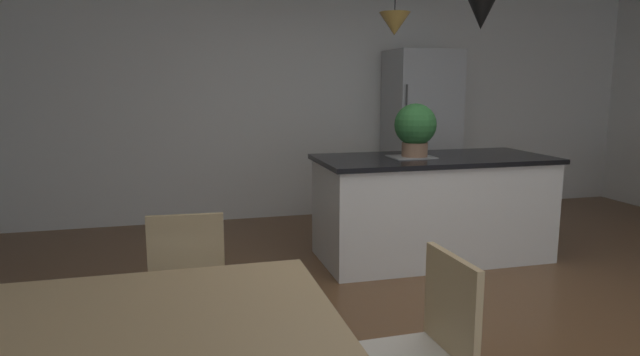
{
  "coord_description": "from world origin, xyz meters",
  "views": [
    {
      "loc": [
        -1.59,
        -2.88,
        1.51
      ],
      "look_at": [
        -0.69,
        0.53,
        0.91
      ],
      "focal_mm": 30.53,
      "sensor_mm": 36.0,
      "label": 1
    }
  ],
  "objects_px": {
    "chair_far_right": "(187,299)",
    "kitchen_island": "(432,206)",
    "dining_table": "(60,346)",
    "refrigerator": "(420,135)",
    "potted_plant_on_island": "(415,128)"
  },
  "relations": [
    {
      "from": "chair_far_right",
      "to": "kitchen_island",
      "type": "xyz_separation_m",
      "value": [
        2.12,
        1.64,
        -0.01
      ]
    },
    {
      "from": "refrigerator",
      "to": "potted_plant_on_island",
      "type": "height_order",
      "value": "refrigerator"
    },
    {
      "from": "dining_table",
      "to": "potted_plant_on_island",
      "type": "bearing_deg",
      "value": 46.36
    },
    {
      "from": "dining_table",
      "to": "refrigerator",
      "type": "xyz_separation_m",
      "value": [
        3.1,
        3.95,
        0.26
      ]
    },
    {
      "from": "dining_table",
      "to": "refrigerator",
      "type": "distance_m",
      "value": 5.03
    },
    {
      "from": "dining_table",
      "to": "chair_far_right",
      "type": "height_order",
      "value": "chair_far_right"
    },
    {
      "from": "chair_far_right",
      "to": "kitchen_island",
      "type": "height_order",
      "value": "kitchen_island"
    },
    {
      "from": "refrigerator",
      "to": "dining_table",
      "type": "bearing_deg",
      "value": -128.08
    },
    {
      "from": "dining_table",
      "to": "refrigerator",
      "type": "height_order",
      "value": "refrigerator"
    },
    {
      "from": "potted_plant_on_island",
      "to": "kitchen_island",
      "type": "bearing_deg",
      "value": 0.0
    },
    {
      "from": "refrigerator",
      "to": "potted_plant_on_island",
      "type": "bearing_deg",
      "value": -116.76
    },
    {
      "from": "chair_far_right",
      "to": "potted_plant_on_island",
      "type": "height_order",
      "value": "potted_plant_on_island"
    },
    {
      "from": "chair_far_right",
      "to": "kitchen_island",
      "type": "distance_m",
      "value": 2.68
    },
    {
      "from": "kitchen_island",
      "to": "refrigerator",
      "type": "bearing_deg",
      "value": 69.06
    },
    {
      "from": "kitchen_island",
      "to": "chair_far_right",
      "type": "bearing_deg",
      "value": -142.29
    }
  ]
}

